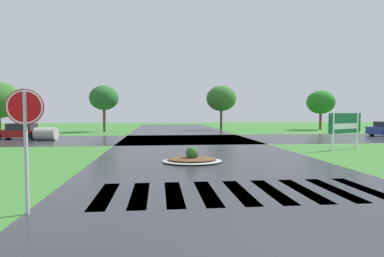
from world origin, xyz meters
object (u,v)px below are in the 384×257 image
object	(u,v)px
stop_sign	(25,121)
car_silver_hatch	(20,132)
estate_billboard	(345,125)
median_island	(192,159)
drainage_pipe_stack	(46,134)

from	to	relation	value
stop_sign	car_silver_hatch	distance (m)	21.72
estate_billboard	car_silver_hatch	world-z (taller)	estate_billboard
median_island	car_silver_hatch	size ratio (longest dim) A/B	0.63
stop_sign	drainage_pipe_stack	distance (m)	19.49
estate_billboard	median_island	world-z (taller)	estate_billboard
estate_billboard	drainage_pipe_stack	distance (m)	20.88
estate_billboard	median_island	distance (m)	10.02
estate_billboard	drainage_pipe_stack	world-z (taller)	estate_billboard
estate_billboard	drainage_pipe_stack	xyz separation A→B (m)	(-19.23, 8.09, -0.94)
drainage_pipe_stack	median_island	bearing A→B (deg)	-49.69
stop_sign	median_island	distance (m)	8.18
drainage_pipe_stack	car_silver_hatch	bearing A→B (deg)	148.87
stop_sign	car_silver_hatch	world-z (taller)	stop_sign
median_island	drainage_pipe_stack	distance (m)	15.48
stop_sign	median_island	xyz separation A→B (m)	(4.23, 6.75, -1.85)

